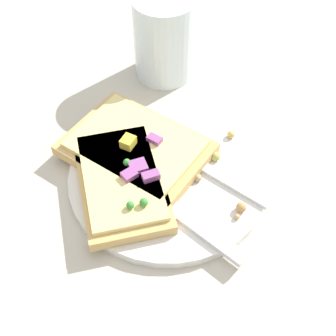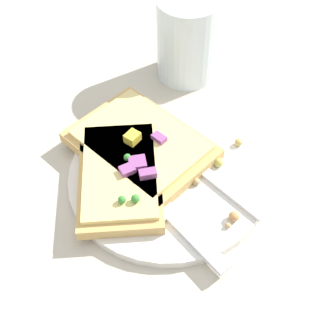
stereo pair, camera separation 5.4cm
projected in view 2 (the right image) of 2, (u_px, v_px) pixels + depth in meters
ground_plane at (168, 180)px, 0.56m from camera, size 4.00×4.00×0.00m
plate at (168, 177)px, 0.55m from camera, size 0.23×0.23×0.01m
fork at (189, 159)px, 0.56m from camera, size 0.21×0.03×0.01m
knife at (167, 211)px, 0.51m from camera, size 0.22×0.02×0.01m
pizza_slice_main at (143, 143)px, 0.56m from camera, size 0.17×0.13×0.03m
pizza_slice_corner at (120, 175)px, 0.53m from camera, size 0.18×0.17×0.03m
crumb_scatter at (224, 181)px, 0.53m from camera, size 0.08×0.11×0.01m
drinking_glass at (187, 39)px, 0.64m from camera, size 0.08×0.08×0.12m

